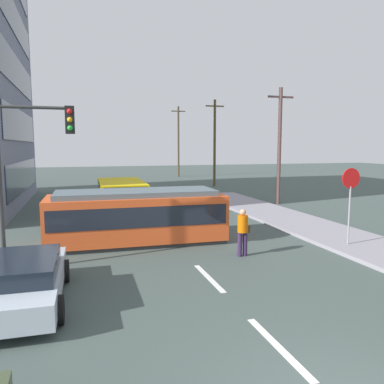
% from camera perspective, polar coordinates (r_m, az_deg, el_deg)
% --- Properties ---
extents(ground_plane, '(120.00, 120.00, 0.00)m').
position_cam_1_polar(ground_plane, '(15.03, -2.54, -7.85)').
color(ground_plane, '#3F4C48').
extents(lane_stripe_1, '(0.16, 2.40, 0.01)m').
position_cam_1_polar(lane_stripe_1, '(8.02, 12.80, -21.69)').
color(lane_stripe_1, silver).
rests_on(lane_stripe_1, ground).
extents(lane_stripe_2, '(0.16, 2.40, 0.01)m').
position_cam_1_polar(lane_stripe_2, '(11.36, 2.56, -12.75)').
color(lane_stripe_2, silver).
rests_on(lane_stripe_2, ground).
extents(lane_stripe_3, '(0.16, 2.40, 0.01)m').
position_cam_1_polar(lane_stripe_3, '(21.49, -7.00, -3.40)').
color(lane_stripe_3, silver).
rests_on(lane_stripe_3, ground).
extents(lane_stripe_4, '(0.16, 2.40, 0.01)m').
position_cam_1_polar(lane_stripe_4, '(27.35, -9.15, -1.23)').
color(lane_stripe_4, silver).
rests_on(lane_stripe_4, ground).
extents(streetcar_tram, '(6.95, 2.74, 2.10)m').
position_cam_1_polar(streetcar_tram, '(15.25, -8.30, -3.52)').
color(streetcar_tram, '#E15222').
rests_on(streetcar_tram, ground).
extents(city_bus, '(2.65, 5.58, 1.81)m').
position_cam_1_polar(city_bus, '(22.54, -10.56, -0.33)').
color(city_bus, yellow).
rests_on(city_bus, ground).
extents(pedestrian_crossing, '(0.46, 0.36, 1.67)m').
position_cam_1_polar(pedestrian_crossing, '(13.36, 7.65, -5.61)').
color(pedestrian_crossing, '#322042').
rests_on(pedestrian_crossing, ground).
extents(parked_sedan_mid, '(2.17, 4.48, 1.19)m').
position_cam_1_polar(parked_sedan_mid, '(10.23, -24.38, -11.95)').
color(parked_sedan_mid, silver).
rests_on(parked_sedan_mid, ground).
extents(stop_sign, '(0.76, 0.07, 2.88)m').
position_cam_1_polar(stop_sign, '(15.32, 22.69, 0.25)').
color(stop_sign, gray).
rests_on(stop_sign, sidewalk_curb_right).
extents(traffic_light_mast, '(2.26, 0.33, 5.17)m').
position_cam_1_polar(traffic_light_mast, '(12.43, -23.26, 5.20)').
color(traffic_light_mast, '#333333').
rests_on(traffic_light_mast, ground).
extents(utility_pole_mid, '(1.80, 0.24, 7.58)m').
position_cam_1_polar(utility_pole_mid, '(25.62, 13.00, 7.04)').
color(utility_pole_mid, brown).
rests_on(utility_pole_mid, ground).
extents(utility_pole_far, '(1.80, 0.24, 8.18)m').
position_cam_1_polar(utility_pole_far, '(36.51, 3.42, 7.58)').
color(utility_pole_far, brown).
rests_on(utility_pole_far, ground).
extents(utility_pole_distant, '(1.80, 0.24, 8.77)m').
position_cam_1_polar(utility_pole_distant, '(48.20, -2.06, 7.77)').
color(utility_pole_distant, '#4C3F2C').
rests_on(utility_pole_distant, ground).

